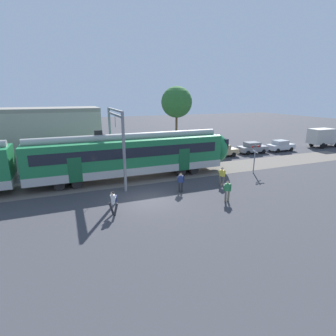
% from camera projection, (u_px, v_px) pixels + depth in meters
% --- Properties ---
extents(ground_plane, '(160.00, 160.00, 0.00)m').
position_uv_depth(ground_plane, '(149.00, 200.00, 19.87)').
color(ground_plane, '#38383D').
extents(commuter_train, '(38.05, 3.07, 4.73)m').
position_uv_depth(commuter_train, '(28.00, 164.00, 21.48)').
color(commuter_train, '#B7B7B2').
rests_on(commuter_train, ground).
extents(pedestrian_white, '(0.62, 0.59, 1.67)m').
position_uv_depth(pedestrian_white, '(114.00, 201.00, 17.21)').
color(pedestrian_white, '#28282D').
rests_on(pedestrian_white, ground).
extents(pedestrian_navy, '(0.67, 0.54, 1.67)m').
position_uv_depth(pedestrian_navy, '(181.00, 181.00, 21.32)').
color(pedestrian_navy, '#28282D').
rests_on(pedestrian_navy, ground).
extents(pedestrian_green, '(0.67, 0.52, 1.67)m').
position_uv_depth(pedestrian_green, '(227.00, 189.00, 19.39)').
color(pedestrian_green, '#6B6051').
rests_on(pedestrian_green, ground).
extents(pedestrian_yellow, '(0.71, 0.50, 1.67)m').
position_uv_depth(pedestrian_yellow, '(222.00, 175.00, 22.87)').
color(pedestrian_yellow, '#6B6051').
rests_on(pedestrian_yellow, ground).
extents(parked_car_tan, '(4.02, 1.79, 1.54)m').
position_uv_depth(parked_car_tan, '(222.00, 151.00, 33.80)').
color(parked_car_tan, tan).
rests_on(parked_car_tan, ground).
extents(parked_car_grey, '(4.05, 1.86, 1.54)m').
position_uv_depth(parked_car_grey, '(252.00, 148.00, 35.69)').
color(parked_car_grey, gray).
rests_on(parked_car_grey, ground).
extents(parked_car_silver, '(4.04, 1.83, 1.54)m').
position_uv_depth(parked_car_silver, '(281.00, 146.00, 37.10)').
color(parked_car_silver, '#B7BABF').
rests_on(parked_car_silver, ground).
extents(box_truck, '(5.26, 2.15, 2.82)m').
position_uv_depth(box_truck, '(324.00, 137.00, 39.81)').
color(box_truck, beige).
rests_on(box_truck, ground).
extents(catenary_gantry, '(0.24, 6.64, 6.53)m').
position_uv_depth(catenary_gantry, '(116.00, 134.00, 23.53)').
color(catenary_gantry, gray).
rests_on(catenary_gantry, ground).
extents(crossing_signal, '(0.96, 0.22, 3.00)m').
position_uv_depth(crossing_signal, '(255.00, 154.00, 26.32)').
color(crossing_signal, gray).
rests_on(crossing_signal, ground).
extents(background_building, '(17.31, 5.00, 9.20)m').
position_uv_depth(background_building, '(15.00, 139.00, 27.49)').
color(background_building, gray).
rests_on(background_building, ground).
extents(street_tree_right, '(4.39, 4.39, 8.93)m').
position_uv_depth(street_tree_right, '(177.00, 102.00, 37.22)').
color(street_tree_right, brown).
rests_on(street_tree_right, ground).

